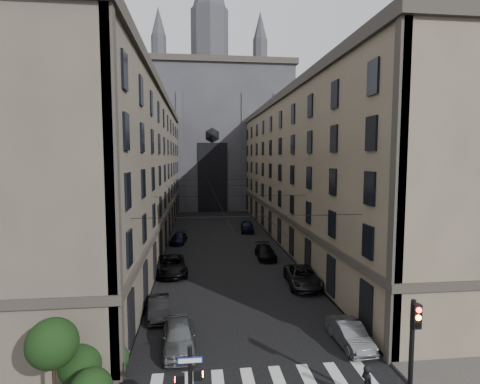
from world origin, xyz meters
name	(u,v)px	position (x,y,z in m)	size (l,w,h in m)	color
sidewalk_left	(140,244)	(-10.50, 36.00, 0.07)	(7.00, 80.00, 0.15)	#383533
sidewalk_right	(300,240)	(10.50, 36.00, 0.07)	(7.00, 80.00, 0.15)	#383533
building_left	(114,171)	(-13.44, 36.00, 9.34)	(13.60, 60.60, 18.85)	#51493E
building_right	(323,170)	(13.44, 36.00, 9.34)	(13.60, 60.60, 18.85)	brown
gothic_tower	(210,128)	(0.00, 74.96, 17.80)	(35.00, 23.00, 58.00)	#2D2D33
traffic_light_right	(413,345)	(5.60, 1.92, 3.29)	(0.34, 0.50, 5.20)	black
shrub_cluster	(76,361)	(-8.72, 5.01, 1.80)	(3.90, 4.40, 3.90)	black
tram_wires	(222,187)	(0.00, 35.63, 7.25)	(14.00, 60.00, 0.43)	black
car_left_near	(179,336)	(-4.28, 8.96, 0.80)	(1.88, 4.67, 1.59)	slate
car_left_midnear	(159,307)	(-5.88, 13.59, 0.66)	(1.41, 4.03, 1.33)	black
car_left_midfar	(171,265)	(-5.68, 23.25, 0.82)	(2.72, 5.91, 1.64)	black
car_left_far	(179,238)	(-5.60, 36.13, 0.64)	(1.79, 4.40, 1.28)	black
car_right_near	(350,334)	(5.64, 8.28, 0.69)	(1.46, 4.18, 1.38)	slate
car_right_midnear	(303,277)	(5.80, 18.60, 0.80)	(2.66, 5.76, 1.60)	black
car_right_midfar	(265,252)	(4.20, 27.69, 0.70)	(1.95, 4.81, 1.40)	black
car_right_far	(247,226)	(4.20, 42.59, 0.80)	(1.90, 4.72, 1.61)	black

